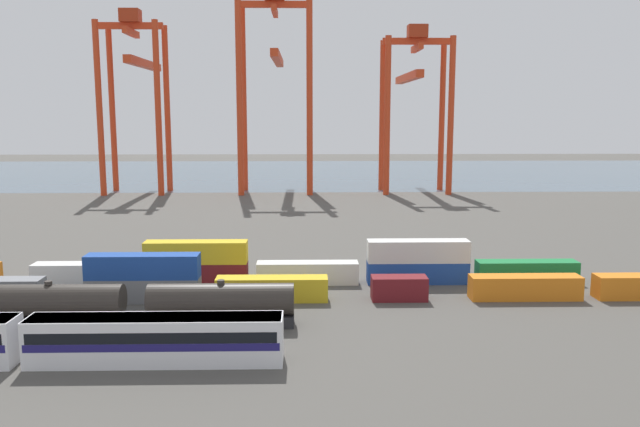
# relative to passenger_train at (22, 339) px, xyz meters

# --- Properties ---
(ground_plane) EXTENTS (420.00, 420.00, 0.00)m
(ground_plane) POSITION_rel_passenger_train_xyz_m (9.24, 59.74, -2.14)
(ground_plane) COLOR #4C4944
(harbour_water) EXTENTS (400.00, 110.00, 0.01)m
(harbour_water) POSITION_rel_passenger_train_xyz_m (9.24, 168.33, -2.14)
(harbour_water) COLOR #475B6B
(harbour_water) RESTS_ON ground_plane
(passenger_train) EXTENTS (42.19, 3.14, 3.90)m
(passenger_train) POSITION_rel_passenger_train_xyz_m (0.00, 0.00, 0.00)
(passenger_train) COLOR silver
(passenger_train) RESTS_ON ground_plane
(freight_tank_row) EXTENTS (46.36, 3.04, 4.50)m
(freight_tank_row) POSITION_rel_passenger_train_xyz_m (-1.37, 9.15, 0.00)
(freight_tank_row) COLOR #232326
(freight_tank_row) RESTS_ON ground_plane
(shipping_container_1) EXTENTS (6.04, 2.44, 2.60)m
(shipping_container_1) POSITION_rel_passenger_train_xyz_m (-8.43, 17.35, -0.84)
(shipping_container_1) COLOR slate
(shipping_container_1) RESTS_ON ground_plane
(shipping_container_2) EXTENTS (12.10, 2.44, 2.60)m
(shipping_container_2) POSITION_rel_passenger_train_xyz_m (5.43, 17.35, -0.84)
(shipping_container_2) COLOR slate
(shipping_container_2) RESTS_ON ground_plane
(shipping_container_3) EXTENTS (12.10, 2.44, 2.60)m
(shipping_container_3) POSITION_rel_passenger_train_xyz_m (5.43, 17.35, 1.76)
(shipping_container_3) COLOR #1C4299
(shipping_container_3) RESTS_ON shipping_container_2
(shipping_container_4) EXTENTS (12.10, 2.44, 2.60)m
(shipping_container_4) POSITION_rel_passenger_train_xyz_m (19.29, 17.35, -0.84)
(shipping_container_4) COLOR gold
(shipping_container_4) RESTS_ON ground_plane
(shipping_container_5) EXTENTS (6.04, 2.44, 2.60)m
(shipping_container_5) POSITION_rel_passenger_train_xyz_m (33.15, 17.35, -0.84)
(shipping_container_5) COLOR maroon
(shipping_container_5) RESTS_ON ground_plane
(shipping_container_6) EXTENTS (12.10, 2.44, 2.60)m
(shipping_container_6) POSITION_rel_passenger_train_xyz_m (47.00, 17.35, -0.84)
(shipping_container_6) COLOR orange
(shipping_container_6) RESTS_ON ground_plane
(shipping_container_9) EXTENTS (12.10, 2.44, 2.60)m
(shipping_container_9) POSITION_rel_passenger_train_xyz_m (-3.28, 24.35, -0.84)
(shipping_container_9) COLOR silver
(shipping_container_9) RESTS_ON ground_plane
(shipping_container_10) EXTENTS (12.10, 2.44, 2.60)m
(shipping_container_10) POSITION_rel_passenger_train_xyz_m (9.94, 24.35, -0.84)
(shipping_container_10) COLOR maroon
(shipping_container_10) RESTS_ON ground_plane
(shipping_container_11) EXTENTS (12.10, 2.44, 2.60)m
(shipping_container_11) POSITION_rel_passenger_train_xyz_m (9.94, 24.35, 1.76)
(shipping_container_11) COLOR gold
(shipping_container_11) RESTS_ON shipping_container_10
(shipping_container_12) EXTENTS (12.10, 2.44, 2.60)m
(shipping_container_12) POSITION_rel_passenger_train_xyz_m (23.16, 24.35, -0.84)
(shipping_container_12) COLOR silver
(shipping_container_12) RESTS_ON ground_plane
(shipping_container_13) EXTENTS (12.10, 2.44, 2.60)m
(shipping_container_13) POSITION_rel_passenger_train_xyz_m (36.39, 24.35, -0.84)
(shipping_container_13) COLOR #1C4299
(shipping_container_13) RESTS_ON ground_plane
(shipping_container_14) EXTENTS (12.10, 2.44, 2.60)m
(shipping_container_14) POSITION_rel_passenger_train_xyz_m (36.39, 24.35, 1.76)
(shipping_container_14) COLOR silver
(shipping_container_14) RESTS_ON shipping_container_13
(shipping_container_15) EXTENTS (12.10, 2.44, 2.60)m
(shipping_container_15) POSITION_rel_passenger_train_xyz_m (49.61, 24.35, -0.84)
(shipping_container_15) COLOR #197538
(shipping_container_15) RESTS_ON ground_plane
(gantry_crane_west) EXTENTS (15.83, 33.57, 45.58)m
(gantry_crane_west) POSITION_rel_passenger_train_xyz_m (-20.16, 115.84, 25.47)
(gantry_crane_west) COLOR red
(gantry_crane_west) RESTS_ON ground_plane
(gantry_crane_central) EXTENTS (18.72, 37.41, 50.81)m
(gantry_crane_central) POSITION_rel_passenger_train_xyz_m (15.42, 116.20, 28.14)
(gantry_crane_central) COLOR red
(gantry_crane_central) RESTS_ON ground_plane
(gantry_crane_east) EXTENTS (17.36, 36.74, 42.03)m
(gantry_crane_east) POSITION_rel_passenger_train_xyz_m (51.00, 116.47, 23.51)
(gantry_crane_east) COLOR red
(gantry_crane_east) RESTS_ON ground_plane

